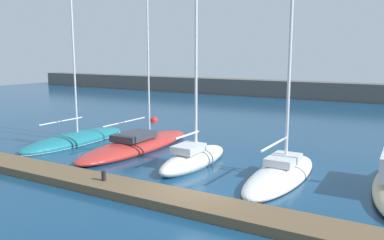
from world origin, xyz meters
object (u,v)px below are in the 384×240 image
Objects in this scene: sailboat_teal_nearest at (75,139)px; sailboat_red_second at (137,143)px; mooring_buoy_red at (154,121)px; dock_bollard at (104,176)px; sailboat_ivory_third at (194,156)px; sailboat_white_fourth at (281,173)px.

sailboat_red_second is at bearing -85.26° from sailboat_teal_nearest.
sailboat_red_second is (4.92, 0.48, 0.15)m from sailboat_teal_nearest.
sailboat_red_second is at bearing -60.07° from mooring_buoy_red.
sailboat_ivory_third is at bearing 73.02° from dock_bollard.
mooring_buoy_red is at bearing 56.06° from sailboat_white_fourth.
dock_bollard is at bearing -61.34° from mooring_buoy_red.
sailboat_teal_nearest is at bearing 143.23° from dock_bollard.
sailboat_teal_nearest is 9.95m from sailboat_ivory_third.
mooring_buoy_red is (-5.30, 9.20, -0.36)m from sailboat_red_second.
mooring_buoy_red is at bearing 118.66° from dock_bollard.
sailboat_teal_nearest is 1.20× the size of sailboat_white_fourth.
dock_bollard reaches higher than mooring_buoy_red.
dock_bollard is (8.31, -6.21, 0.39)m from sailboat_teal_nearest.
mooring_buoy_red is (-15.00, 10.50, -0.27)m from sailboat_white_fourth.
sailboat_white_fourth is 32.49× the size of dock_bollard.
dock_bollard is at bearing -127.57° from sailboat_teal_nearest.
sailboat_red_second is at bearing 83.46° from sailboat_white_fourth.
sailboat_red_second is 29.86× the size of mooring_buoy_red.
sailboat_red_second is at bearing 116.87° from dock_bollard.
sailboat_red_second is at bearing 73.89° from sailboat_ivory_third.
sailboat_ivory_third is at bearing -46.15° from mooring_buoy_red.
sailboat_teal_nearest is 22.78× the size of mooring_buoy_red.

